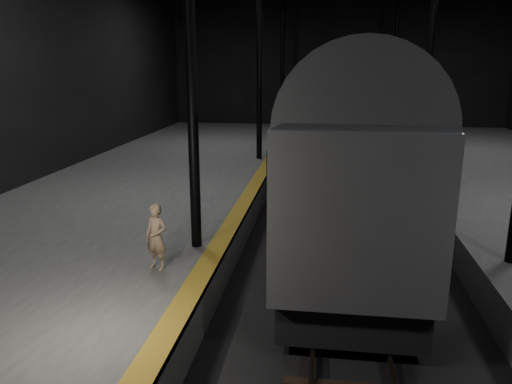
# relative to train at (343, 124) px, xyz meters

# --- Properties ---
(ground) EXTENTS (44.00, 44.00, 0.00)m
(ground) POSITION_rel_train_xyz_m (0.00, -3.60, -3.28)
(ground) COLOR black
(ground) RESTS_ON ground
(platform_left) EXTENTS (9.00, 43.80, 1.00)m
(platform_left) POSITION_rel_train_xyz_m (-7.50, -3.60, -2.78)
(platform_left) COLOR #4A4A48
(platform_left) RESTS_ON ground
(tactile_strip) EXTENTS (0.50, 43.80, 0.01)m
(tactile_strip) POSITION_rel_train_xyz_m (-3.25, -3.60, -2.27)
(tactile_strip) COLOR #92641A
(tactile_strip) RESTS_ON platform_left
(track) EXTENTS (2.40, 43.00, 0.24)m
(track) POSITION_rel_train_xyz_m (0.00, -3.60, -3.21)
(track) COLOR #3F3328
(track) RESTS_ON ground
(train) EXTENTS (3.29, 21.99, 5.88)m
(train) POSITION_rel_train_xyz_m (0.00, 0.00, 0.00)
(train) COLOR #A8ABB0
(train) RESTS_ON ground
(woman) EXTENTS (0.65, 0.54, 1.52)m
(woman) POSITION_rel_train_xyz_m (-4.31, -9.14, -1.52)
(woman) COLOR tan
(woman) RESTS_ON platform_left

